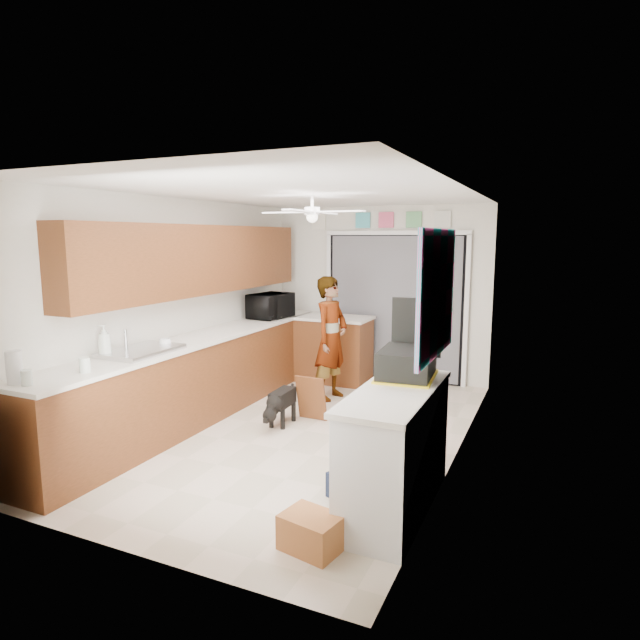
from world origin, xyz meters
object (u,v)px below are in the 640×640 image
(cup, at_px, (165,343))
(dog, at_px, (282,405))
(paper_towel_roll, at_px, (14,367))
(microwave, at_px, (271,306))
(navy_crate, at_px, (353,486))
(man, at_px, (331,338))
(suitcase, at_px, (407,363))
(soap_bottle, at_px, (105,341))
(cardboard_box, at_px, (311,532))

(cup, bearing_deg, dog, 40.14)
(dog, bearing_deg, paper_towel_roll, -117.06)
(cup, height_order, dog, cup)
(microwave, xyz_separation_m, cup, (0.01, -2.22, -0.12))
(navy_crate, bearing_deg, dog, 135.90)
(navy_crate, relative_size, man, 0.21)
(suitcase, height_order, dog, suitcase)
(microwave, distance_m, man, 1.14)
(paper_towel_roll, distance_m, suitcase, 3.07)
(microwave, xyz_separation_m, dog, (0.94, -1.43, -0.89))
(man, bearing_deg, suitcase, -134.27)
(soap_bottle, xyz_separation_m, cardboard_box, (2.45, -0.67, -0.98))
(paper_towel_roll, height_order, cardboard_box, paper_towel_roll)
(cardboard_box, height_order, navy_crate, cardboard_box)
(cup, bearing_deg, cardboard_box, -29.36)
(microwave, distance_m, soap_bottle, 2.81)
(cup, height_order, suitcase, suitcase)
(soap_bottle, bearing_deg, microwave, 85.97)
(man, bearing_deg, cup, 160.33)
(cup, xyz_separation_m, paper_towel_roll, (-0.16, -1.55, 0.08))
(cardboard_box, relative_size, man, 0.24)
(cardboard_box, relative_size, dog, 0.69)
(soap_bottle, bearing_deg, man, 63.51)
(microwave, xyz_separation_m, cardboard_box, (2.26, -3.48, -0.99))
(soap_bottle, bearing_deg, navy_crate, 2.43)
(soap_bottle, relative_size, man, 0.20)
(suitcase, bearing_deg, soap_bottle, -175.18)
(man, height_order, dog, man)
(suitcase, bearing_deg, cardboard_box, -110.43)
(navy_crate, height_order, man, man)
(paper_towel_roll, xyz_separation_m, dog, (1.09, 2.33, -0.85))
(microwave, distance_m, dog, 1.93)
(suitcase, xyz_separation_m, man, (-1.53, 2.04, -0.27))
(paper_towel_roll, distance_m, cardboard_box, 2.60)
(cardboard_box, bearing_deg, navy_crate, 90.00)
(microwave, xyz_separation_m, suitcase, (2.58, -2.34, -0.05))
(soap_bottle, bearing_deg, cardboard_box, -15.28)
(suitcase, relative_size, man, 0.34)
(soap_bottle, distance_m, dog, 1.99)
(soap_bottle, height_order, dog, soap_bottle)
(microwave, relative_size, suitcase, 1.14)
(microwave, xyz_separation_m, soap_bottle, (-0.20, -2.81, -0.01))
(cup, bearing_deg, microwave, 90.29)
(soap_bottle, distance_m, man, 2.81)
(paper_towel_roll, bearing_deg, suitcase, 27.55)
(suitcase, height_order, man, man)
(suitcase, distance_m, man, 2.56)
(soap_bottle, distance_m, navy_crate, 2.65)
(microwave, xyz_separation_m, man, (1.05, -0.31, -0.32))
(microwave, distance_m, cardboard_box, 4.26)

